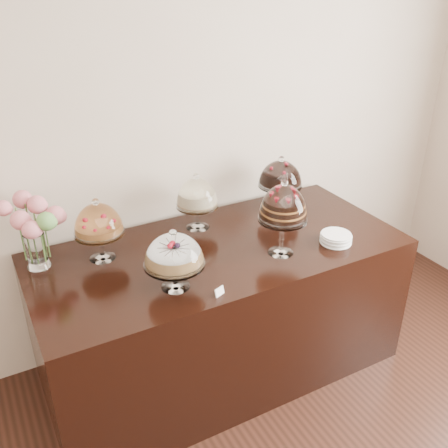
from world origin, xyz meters
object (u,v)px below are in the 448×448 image
display_counter (220,309)px  plate_stack (336,238)px  cake_stand_choco_layer (283,206)px  cake_stand_sugar_sponge (174,253)px  cake_stand_fruit_tart (98,222)px  cake_stand_dark_choco (281,176)px  cake_stand_cheesecake (197,195)px  flower_vase (34,224)px

display_counter → plate_stack: 0.85m
display_counter → cake_stand_choco_layer: cake_stand_choco_layer is taller
cake_stand_choco_layer → cake_stand_sugar_sponge: bearing=-177.4°
cake_stand_fruit_tart → plate_stack: (1.28, -0.49, -0.20)m
cake_stand_dark_choco → cake_stand_choco_layer: bearing=-122.8°
cake_stand_cheesecake → display_counter: bearing=-89.6°
cake_stand_cheesecake → flower_vase: bearing=180.0°
display_counter → cake_stand_sugar_sponge: size_ratio=6.56×
cake_stand_cheesecake → flower_vase: (-0.96, 0.00, 0.04)m
cake_stand_sugar_sponge → cake_stand_fruit_tart: 0.53m
cake_stand_fruit_tart → plate_stack: bearing=-21.1°
display_counter → flower_vase: bearing=162.7°
cake_stand_cheesecake → flower_vase: flower_vase is taller
display_counter → cake_stand_sugar_sponge: 0.80m
flower_vase → cake_stand_choco_layer: bearing=-22.5°
cake_stand_dark_choco → cake_stand_sugar_sponge: bearing=-152.3°
cake_stand_sugar_sponge → cake_stand_choco_layer: bearing=2.6°
cake_stand_choco_layer → cake_stand_dark_choco: (0.31, 0.49, -0.06)m
cake_stand_cheesecake → plate_stack: size_ratio=2.00×
cake_stand_choco_layer → flower_vase: cake_stand_choco_layer is taller
display_counter → plate_stack: bearing=-23.6°
flower_vase → plate_stack: (1.60, -0.58, -0.23)m
cake_stand_choco_layer → plate_stack: size_ratio=2.50×
display_counter → cake_stand_dark_choco: cake_stand_dark_choco is taller
display_counter → cake_stand_choco_layer: bearing=-37.3°
cake_stand_fruit_tart → flower_vase: (-0.32, 0.08, 0.03)m
cake_stand_sugar_sponge → flower_vase: 0.79m
display_counter → cake_stand_choco_layer: size_ratio=4.80×
plate_stack → cake_stand_dark_choco: bearing=94.0°
cake_stand_fruit_tart → plate_stack: size_ratio=2.03×
cake_stand_dark_choco → flower_vase: 1.56m
display_counter → cake_stand_dark_choco: size_ratio=5.76×
cake_stand_choco_layer → plate_stack: 0.45m
cake_stand_cheesecake → cake_stand_dark_choco: size_ratio=0.96×
cake_stand_sugar_sponge → cake_stand_dark_choco: 1.12m
cake_stand_choco_layer → cake_stand_cheesecake: cake_stand_choco_layer is taller
cake_stand_fruit_tart → flower_vase: size_ratio=0.92×
cake_stand_sugar_sponge → plate_stack: cake_stand_sugar_sponge is taller
cake_stand_cheesecake → cake_stand_dark_choco: cake_stand_dark_choco is taller
plate_stack → cake_stand_fruit_tart: bearing=158.9°
cake_stand_choco_layer → plate_stack: (0.35, -0.06, -0.27)m
display_counter → plate_stack: plate_stack is taller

